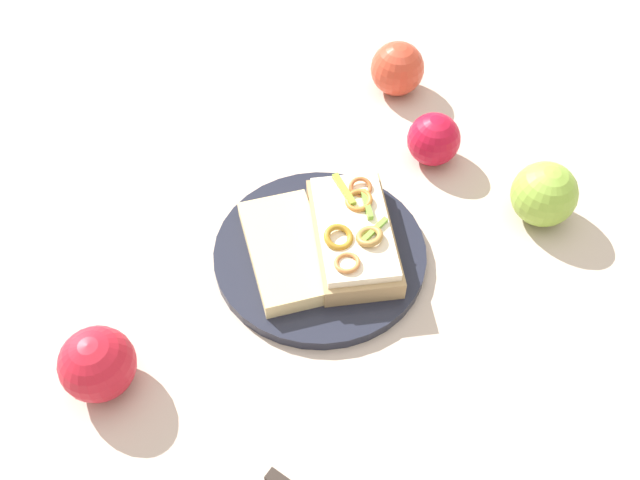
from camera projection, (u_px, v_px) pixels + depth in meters
ground_plane at (320, 257)px, 0.86m from camera, size 2.00×2.00×0.00m
plate at (320, 254)px, 0.86m from camera, size 0.26×0.26×0.02m
sandwich at (354, 236)px, 0.84m from camera, size 0.11×0.19×0.05m
bread_slice_side at (286, 248)px, 0.84m from camera, size 0.09×0.17×0.02m
apple_0 at (544, 194)px, 0.87m from camera, size 0.10×0.10×0.08m
apple_1 at (397, 69)px, 1.03m from camera, size 0.10×0.10×0.08m
apple_2 at (98, 364)px, 0.73m from camera, size 0.10×0.10×0.08m
apple_3 at (434, 139)px, 0.94m from camera, size 0.10×0.10×0.07m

